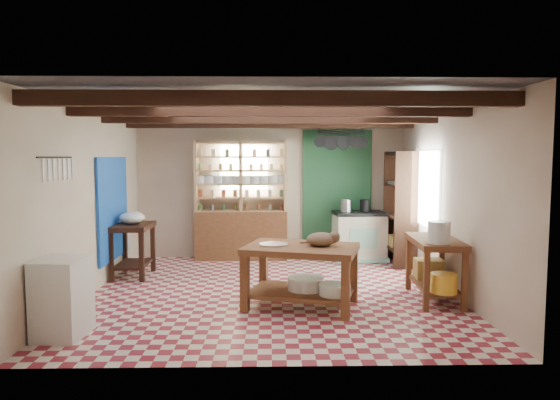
{
  "coord_description": "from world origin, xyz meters",
  "views": [
    {
      "loc": [
        -0.02,
        -6.89,
        1.91
      ],
      "look_at": [
        0.13,
        0.3,
        1.28
      ],
      "focal_mm": 32.0,
      "sensor_mm": 36.0,
      "label": 1
    }
  ],
  "objects_px": {
    "cat": "(321,239)",
    "work_table": "(301,276)",
    "stove": "(359,236)",
    "prep_table": "(133,250)",
    "white_cabinet": "(62,298)",
    "right_counter": "(435,269)"
  },
  "relations": [
    {
      "from": "work_table",
      "to": "prep_table",
      "type": "relative_size",
      "value": 1.64
    },
    {
      "from": "white_cabinet",
      "to": "right_counter",
      "type": "relative_size",
      "value": 0.73
    },
    {
      "from": "work_table",
      "to": "white_cabinet",
      "type": "xyz_separation_m",
      "value": [
        -2.6,
        -1.01,
        0.03
      ]
    },
    {
      "from": "stove",
      "to": "white_cabinet",
      "type": "distance_m",
      "value": 5.43
    },
    {
      "from": "prep_table",
      "to": "right_counter",
      "type": "relative_size",
      "value": 0.73
    },
    {
      "from": "cat",
      "to": "work_table",
      "type": "bearing_deg",
      "value": -178.69
    },
    {
      "from": "work_table",
      "to": "right_counter",
      "type": "distance_m",
      "value": 1.82
    },
    {
      "from": "prep_table",
      "to": "cat",
      "type": "xyz_separation_m",
      "value": [
        2.83,
        -1.67,
        0.45
      ]
    },
    {
      "from": "white_cabinet",
      "to": "cat",
      "type": "bearing_deg",
      "value": 23.45
    },
    {
      "from": "right_counter",
      "to": "white_cabinet",
      "type": "bearing_deg",
      "value": -159.96
    },
    {
      "from": "cat",
      "to": "prep_table",
      "type": "bearing_deg",
      "value": 155.88
    },
    {
      "from": "stove",
      "to": "prep_table",
      "type": "xyz_separation_m",
      "value": [
        -3.82,
        -1.17,
        -0.03
      ]
    },
    {
      "from": "stove",
      "to": "cat",
      "type": "distance_m",
      "value": 3.04
    },
    {
      "from": "stove",
      "to": "right_counter",
      "type": "height_order",
      "value": "stove"
    },
    {
      "from": "work_table",
      "to": "prep_table",
      "type": "distance_m",
      "value": 3.06
    },
    {
      "from": "prep_table",
      "to": "white_cabinet",
      "type": "xyz_separation_m",
      "value": [
        -0.02,
        -2.66,
        -0.0
      ]
    },
    {
      "from": "stove",
      "to": "cat",
      "type": "relative_size",
      "value": 2.43
    },
    {
      "from": "work_table",
      "to": "stove",
      "type": "xyz_separation_m",
      "value": [
        1.24,
        2.82,
        0.06
      ]
    },
    {
      "from": "stove",
      "to": "prep_table",
      "type": "height_order",
      "value": "stove"
    },
    {
      "from": "work_table",
      "to": "white_cabinet",
      "type": "relative_size",
      "value": 1.65
    },
    {
      "from": "prep_table",
      "to": "cat",
      "type": "height_order",
      "value": "cat"
    },
    {
      "from": "stove",
      "to": "white_cabinet",
      "type": "relative_size",
      "value": 1.1
    }
  ]
}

